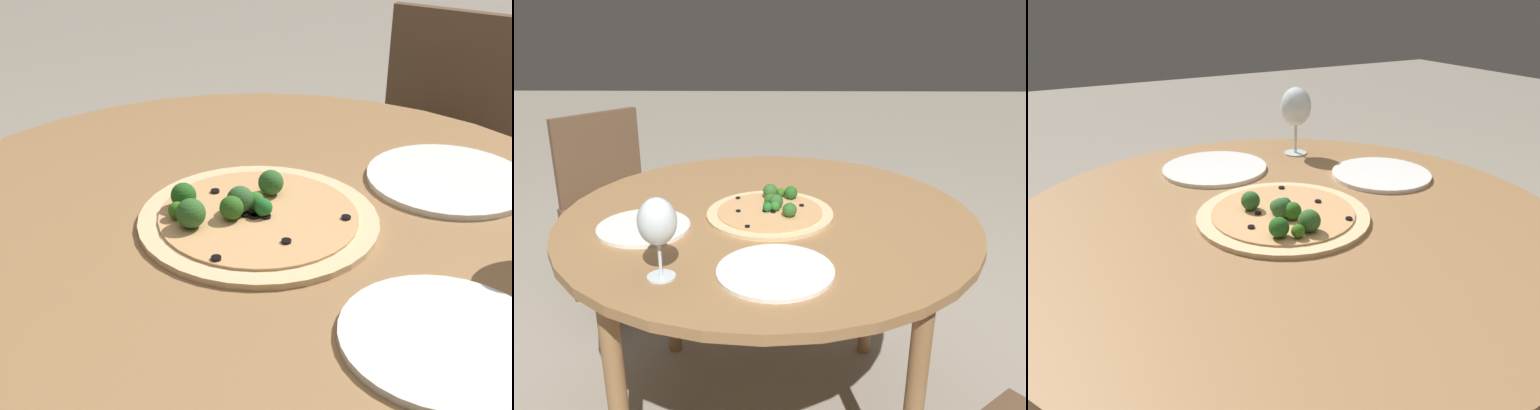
{
  "view_description": "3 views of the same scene",
  "coord_description": "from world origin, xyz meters",
  "views": [
    {
      "loc": [
        -0.86,
        0.33,
        1.24
      ],
      "look_at": [
        0.01,
        0.0,
        0.74
      ],
      "focal_mm": 50.0,
      "sensor_mm": 36.0,
      "label": 1
    },
    {
      "loc": [
        0.02,
        -1.49,
        1.33
      ],
      "look_at": [
        0.01,
        0.0,
        0.74
      ],
      "focal_mm": 40.0,
      "sensor_mm": 36.0,
      "label": 2
    },
    {
      "loc": [
        0.45,
        0.83,
        1.15
      ],
      "look_at": [
        0.01,
        0.0,
        0.74
      ],
      "focal_mm": 35.0,
      "sensor_mm": 36.0,
      "label": 3
    }
  ],
  "objects": [
    {
      "name": "chair",
      "position": [
        0.59,
        -0.72,
        0.46
      ],
      "size": [
        0.56,
        0.56,
        0.82
      ],
      "rotation": [
        0.0,
        0.0,
        -2.46
      ],
      "color": "brown",
      "rests_on": "ground_plane"
    },
    {
      "name": "dining_table",
      "position": [
        0.0,
        0.0,
        0.64
      ],
      "size": [
        1.18,
        1.18,
        0.71
      ],
      "color": "olive",
      "rests_on": "ground_plane"
    },
    {
      "name": "pizza",
      "position": [
        0.01,
        0.01,
        0.73
      ],
      "size": [
        0.36,
        0.36,
        0.06
      ],
      "color": "#DBBC89",
      "rests_on": "dining_table"
    },
    {
      "name": "plate_far",
      "position": [
        0.02,
        -0.34,
        0.72
      ],
      "size": [
        0.27,
        0.27,
        0.01
      ],
      "color": "white",
      "rests_on": "dining_table"
    },
    {
      "name": "plate_near",
      "position": [
        -0.33,
        -0.1,
        0.72
      ],
      "size": [
        0.25,
        0.25,
        0.01
      ],
      "color": "white",
      "rests_on": "dining_table"
    }
  ]
}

